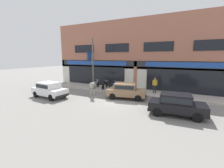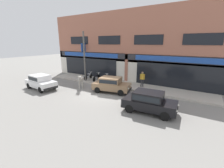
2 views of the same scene
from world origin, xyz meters
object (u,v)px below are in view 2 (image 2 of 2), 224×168
at_px(car_3, 41,81).
at_px(utility_pole, 84,57).
at_px(motorcycle_1, 96,77).
at_px(cow, 81,79).
at_px(motorcycle_0, 88,76).
at_px(pedestrian, 142,78).
at_px(car_2, 111,84).
at_px(motorcycle_2, 104,78).
at_px(car_0, 149,101).

height_order(car_3, utility_pole, utility_pole).
bearing_deg(motorcycle_1, cow, -84.66).
bearing_deg(motorcycle_0, pedestrian, 2.89).
bearing_deg(car_2, motorcycle_1, 146.50).
bearing_deg(car_2, motorcycle_2, 136.68).
height_order(cow, car_2, cow).
relative_size(motorcycle_0, pedestrian, 1.13).
relative_size(cow, motorcycle_2, 0.97).
distance_m(cow, car_3, 4.07).
relative_size(car_0, motorcycle_2, 2.04).
bearing_deg(car_3, cow, 35.70).
bearing_deg(car_2, pedestrian, 53.21).
relative_size(car_2, car_3, 1.03).
xyz_separation_m(car_2, motorcycle_2, (-2.62, 2.47, -0.27)).
distance_m(car_2, motorcycle_2, 3.61).
relative_size(cow, motorcycle_0, 0.98).
distance_m(motorcycle_1, utility_pole, 2.80).
height_order(cow, motorcycle_1, cow).
xyz_separation_m(car_2, motorcycle_0, (-4.95, 2.39, -0.27)).
bearing_deg(utility_pole, motorcycle_1, 38.19).
height_order(car_3, motorcycle_1, car_3).
distance_m(car_0, utility_pole, 10.24).
bearing_deg(pedestrian, car_3, -146.99).
height_order(car_3, motorcycle_0, car_3).
xyz_separation_m(car_3, utility_pole, (1.98, 4.57, 2.20)).
bearing_deg(pedestrian, cow, -148.70).
relative_size(car_0, car_2, 0.97).
distance_m(cow, pedestrian, 6.40).
bearing_deg(cow, car_3, -144.30).
xyz_separation_m(car_0, car_3, (-11.18, -0.66, 0.00)).
relative_size(motorcycle_1, pedestrian, 1.12).
height_order(car_3, motorcycle_2, car_3).
bearing_deg(motorcycle_2, motorcycle_1, -178.57).
height_order(car_2, utility_pole, utility_pole).
bearing_deg(motorcycle_0, motorcycle_1, 2.30).
distance_m(cow, motorcycle_0, 3.38).
distance_m(car_3, motorcycle_0, 5.63).
distance_m(car_0, motorcycle_1, 9.44).
bearing_deg(car_2, car_0, -27.10).
xyz_separation_m(cow, car_3, (-3.30, -2.37, -0.19)).
bearing_deg(car_3, motorcycle_1, 60.75).
distance_m(car_3, motorcycle_2, 6.80).
relative_size(car_2, pedestrian, 2.38).
xyz_separation_m(motorcycle_2, pedestrian, (4.67, 0.28, 0.60)).
bearing_deg(cow, car_0, -12.26).
bearing_deg(motorcycle_2, motorcycle_0, -178.10).
relative_size(motorcycle_0, motorcycle_2, 1.00).
height_order(cow, utility_pole, utility_pole).
xyz_separation_m(car_2, motorcycle_1, (-3.69, 2.44, -0.27)).
bearing_deg(cow, utility_pole, 121.04).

